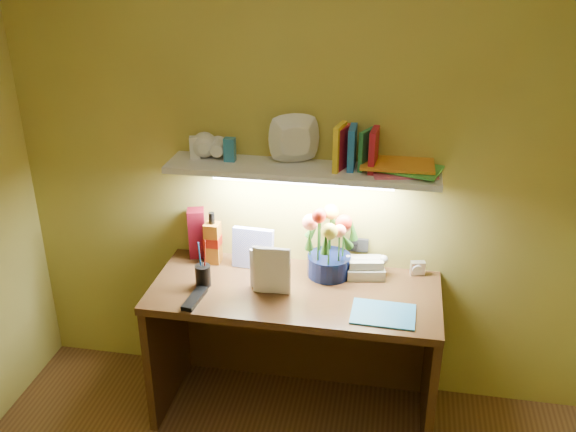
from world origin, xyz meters
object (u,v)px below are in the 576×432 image
object	(u,v)px
flower_bouquet	(330,241)
telephone	(365,265)
desk_clock	(418,268)
desk	(294,352)
whisky_bottle	(213,238)

from	to	relation	value
flower_bouquet	telephone	size ratio (longest dim) A/B	2.06
desk_clock	desk	bearing A→B (deg)	-168.97
desk	telephone	distance (m)	0.57
telephone	desk_clock	world-z (taller)	telephone
whisky_bottle	telephone	bearing A→B (deg)	0.10
flower_bouquet	desk_clock	distance (m)	0.47
desk	flower_bouquet	bearing A→B (deg)	49.74
desk	desk_clock	xyz separation A→B (m)	(0.58, 0.25, 0.41)
flower_bouquet	telephone	xyz separation A→B (m)	(0.18, 0.03, -0.13)
desk_clock	whisky_bottle	size ratio (longest dim) A/B	0.25
telephone	whisky_bottle	xyz separation A→B (m)	(-0.79, -0.00, 0.09)
flower_bouquet	telephone	world-z (taller)	flower_bouquet
desk	flower_bouquet	distance (m)	0.61
desk	whisky_bottle	world-z (taller)	whisky_bottle
flower_bouquet	desk_clock	bearing A→B (deg)	10.64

